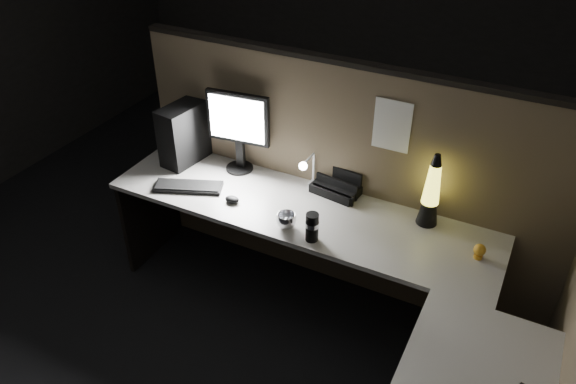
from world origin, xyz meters
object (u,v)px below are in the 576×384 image
at_px(pc_tower, 186,132).
at_px(monitor, 238,124).
at_px(lava_lamp, 431,196).
at_px(keyboard, 188,187).

height_order(pc_tower, monitor, monitor).
distance_m(monitor, lava_lamp, 1.22).
relative_size(keyboard, lava_lamp, 0.94).
bearing_deg(lava_lamp, keyboard, -166.97).
xyz_separation_m(pc_tower, monitor, (0.36, 0.05, 0.12)).
xyz_separation_m(monitor, keyboard, (-0.16, -0.34, -0.30)).
relative_size(pc_tower, monitor, 0.75).
bearing_deg(monitor, lava_lamp, -7.41).
distance_m(pc_tower, lava_lamp, 1.58).
relative_size(pc_tower, lava_lamp, 0.89).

